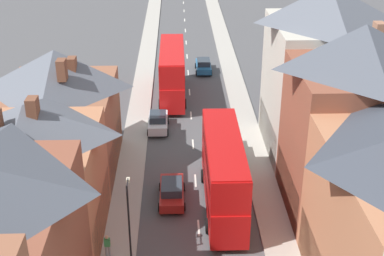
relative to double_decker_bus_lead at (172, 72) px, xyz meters
The scene contains 11 objects.
pavement_left 5.09m from the double_decker_bus_lead, 140.16° to the right, with size 2.20×104.00×0.14m, color #A8A399.
pavement_right 7.93m from the double_decker_bus_lead, 21.67° to the right, with size 2.20×104.00×0.14m, color #A8A399.
centre_line_dashes 5.81m from the double_decker_bus_lead, 69.13° to the right, with size 0.14×97.80×0.01m.
double_decker_bus_lead is the anchor object (origin of this frame).
double_decker_bus_mid_street 20.53m from the double_decker_bus_lead, 79.90° to the right, with size 2.74×10.80×5.30m.
car_near_blue 8.17m from the double_decker_bus_lead, 99.37° to the right, with size 1.90×3.97×1.70m.
car_parked_right_a 8.56m from the double_decker_bus_lead, 64.30° to the left, with size 1.90×4.09×1.58m.
car_mid_black 19.55m from the double_decker_bus_lead, 89.97° to the right, with size 1.90×4.29×1.58m.
car_parked_left_b 14.06m from the double_decker_bus_lead, 69.35° to the right, with size 1.90×4.45×1.68m.
pedestrian_mid_left 26.05m from the double_decker_bus_lead, 98.59° to the right, with size 0.36×0.22×1.61m.
street_lamp 26.03m from the double_decker_bus_lead, 95.38° to the right, with size 0.20×1.12×5.50m.
Camera 1 is at (-1.32, -11.12, 21.72)m, focal length 50.00 mm.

